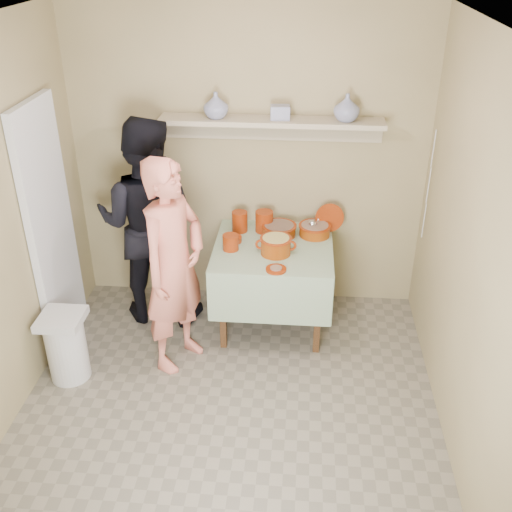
# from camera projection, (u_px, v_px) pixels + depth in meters

# --- Properties ---
(ground) EXTENTS (3.50, 3.50, 0.00)m
(ground) POSITION_uv_depth(u_px,v_px,m) (226.00, 426.00, 4.18)
(ground) COLOR #726A59
(ground) RESTS_ON ground
(tile_panel) EXTENTS (0.06, 0.70, 2.00)m
(tile_panel) POSITION_uv_depth(u_px,v_px,m) (51.00, 230.00, 4.63)
(tile_panel) COLOR silver
(tile_panel) RESTS_ON ground
(plate_stack_a) EXTENTS (0.13, 0.13, 0.18)m
(plate_stack_a) POSITION_uv_depth(u_px,v_px,m) (240.00, 222.00, 5.11)
(plate_stack_a) COLOR #741D03
(plate_stack_a) RESTS_ON serving_table
(plate_stack_b) EXTENTS (0.15, 0.15, 0.18)m
(plate_stack_b) POSITION_uv_depth(u_px,v_px,m) (264.00, 221.00, 5.10)
(plate_stack_b) COLOR #741D03
(plate_stack_b) RESTS_ON serving_table
(bowl_stack) EXTENTS (0.13, 0.13, 0.13)m
(bowl_stack) POSITION_uv_depth(u_px,v_px,m) (231.00, 242.00, 4.82)
(bowl_stack) COLOR #741D03
(bowl_stack) RESTS_ON serving_table
(empty_bowl) EXTENTS (0.15, 0.15, 0.04)m
(empty_bowl) POSITION_uv_depth(u_px,v_px,m) (233.00, 239.00, 4.97)
(empty_bowl) COLOR #741D03
(empty_bowl) RESTS_ON serving_table
(propped_lid) EXTENTS (0.25, 0.11, 0.24)m
(propped_lid) POSITION_uv_depth(u_px,v_px,m) (330.00, 218.00, 5.10)
(propped_lid) COLOR #741D03
(propped_lid) RESTS_ON serving_table
(vase_right) EXTENTS (0.21, 0.21, 0.21)m
(vase_right) POSITION_uv_depth(u_px,v_px,m) (347.00, 108.00, 4.65)
(vase_right) COLOR navy
(vase_right) RESTS_ON wall_shelf
(vase_left) EXTENTS (0.28, 0.28, 0.21)m
(vase_left) POSITION_uv_depth(u_px,v_px,m) (216.00, 105.00, 4.72)
(vase_left) COLOR navy
(vase_left) RESTS_ON wall_shelf
(ceramic_box) EXTENTS (0.16, 0.12, 0.11)m
(ceramic_box) POSITION_uv_depth(u_px,v_px,m) (280.00, 112.00, 4.72)
(ceramic_box) COLOR navy
(ceramic_box) RESTS_ON wall_shelf
(person_cook) EXTENTS (0.64, 0.74, 1.70)m
(person_cook) POSITION_uv_depth(u_px,v_px,m) (174.00, 267.00, 4.43)
(person_cook) COLOR #D66F5C
(person_cook) RESTS_ON ground
(person_helper) EXTENTS (0.91, 0.73, 1.79)m
(person_helper) POSITION_uv_depth(u_px,v_px,m) (148.00, 222.00, 4.99)
(person_helper) COLOR black
(person_helper) RESTS_ON ground
(room_shell) EXTENTS (3.04, 3.54, 2.62)m
(room_shell) POSITION_uv_depth(u_px,v_px,m) (219.00, 217.00, 3.40)
(room_shell) COLOR #9C8D5F
(room_shell) RESTS_ON ground
(serving_table) EXTENTS (0.97, 0.97, 0.76)m
(serving_table) POSITION_uv_depth(u_px,v_px,m) (273.00, 258.00, 4.97)
(serving_table) COLOR #4C2D16
(serving_table) RESTS_ON ground
(cazuela_meat_a) EXTENTS (0.30, 0.30, 0.10)m
(cazuela_meat_a) POSITION_uv_depth(u_px,v_px,m) (279.00, 229.00, 5.05)
(cazuela_meat_a) COLOR #6C2A0B
(cazuela_meat_a) RESTS_ON serving_table
(cazuela_meat_b) EXTENTS (0.28, 0.28, 0.10)m
(cazuela_meat_b) POSITION_uv_depth(u_px,v_px,m) (315.00, 229.00, 5.05)
(cazuela_meat_b) COLOR #6C2A0B
(cazuela_meat_b) RESTS_ON serving_table
(ladle) EXTENTS (0.08, 0.26, 0.19)m
(ladle) POSITION_uv_depth(u_px,v_px,m) (313.00, 224.00, 5.02)
(ladle) COLOR silver
(ladle) RESTS_ON cazuela_meat_b
(cazuela_rice) EXTENTS (0.33, 0.25, 0.14)m
(cazuela_rice) POSITION_uv_depth(u_px,v_px,m) (276.00, 244.00, 4.75)
(cazuela_rice) COLOR #6C2A0B
(cazuela_rice) RESTS_ON serving_table
(front_plate) EXTENTS (0.16, 0.16, 0.03)m
(front_plate) POSITION_uv_depth(u_px,v_px,m) (276.00, 269.00, 4.55)
(front_plate) COLOR #741D03
(front_plate) RESTS_ON serving_table
(wall_shelf) EXTENTS (1.80, 0.25, 0.21)m
(wall_shelf) POSITION_uv_depth(u_px,v_px,m) (271.00, 123.00, 4.80)
(wall_shelf) COLOR tan
(wall_shelf) RESTS_ON room_shell
(trash_bin) EXTENTS (0.32, 0.32, 0.56)m
(trash_bin) POSITION_uv_depth(u_px,v_px,m) (66.00, 346.00, 4.51)
(trash_bin) COLOR silver
(trash_bin) RESTS_ON ground
(electrical_cord) EXTENTS (0.01, 0.05, 0.90)m
(electrical_cord) POSITION_uv_depth(u_px,v_px,m) (429.00, 186.00, 4.76)
(electrical_cord) COLOR silver
(electrical_cord) RESTS_ON wall_shelf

